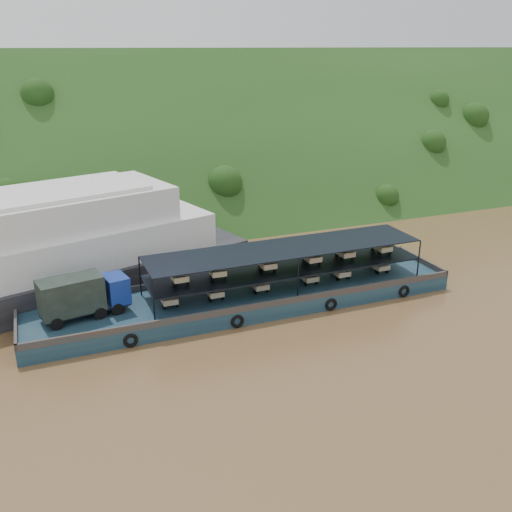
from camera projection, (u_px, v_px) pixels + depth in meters
name	position (u px, v px, depth m)	size (l,w,h in m)	color
ground	(291.00, 300.00, 47.76)	(160.00, 160.00, 0.00)	brown
hillside	(181.00, 199.00, 79.10)	(140.00, 28.00, 28.00)	#1B3914
cargo_barge	(235.00, 294.00, 46.17)	(35.00, 7.18, 4.54)	#12293F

